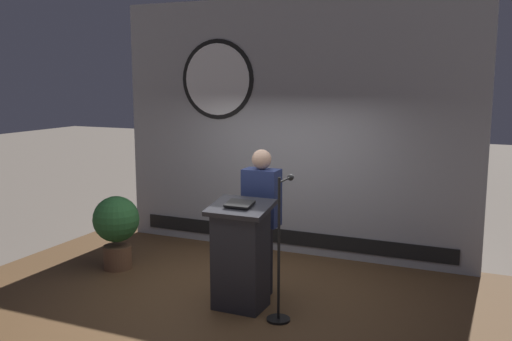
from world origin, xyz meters
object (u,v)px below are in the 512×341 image
object	(u,v)px
speaker_person	(262,221)
potted_plant	(116,225)
podium	(241,256)
microphone_stand	(280,271)

from	to	relation	value
speaker_person	potted_plant	world-z (taller)	speaker_person
podium	microphone_stand	world-z (taller)	microphone_stand
potted_plant	microphone_stand	bearing A→B (deg)	-13.65
microphone_stand	podium	bearing A→B (deg)	167.63
microphone_stand	speaker_person	bearing A→B (deg)	128.08
podium	potted_plant	xyz separation A→B (m)	(-1.99, 0.50, -0.00)
speaker_person	podium	bearing A→B (deg)	-93.81
microphone_stand	potted_plant	size ratio (longest dim) A/B	1.56
podium	potted_plant	size ratio (longest dim) A/B	1.24
speaker_person	potted_plant	distance (m)	2.04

